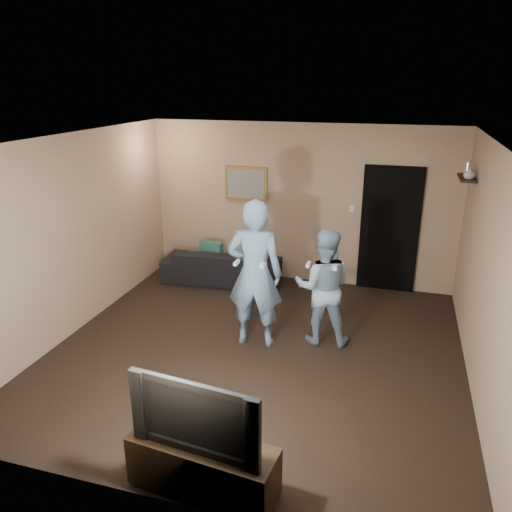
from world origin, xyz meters
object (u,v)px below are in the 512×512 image
(sofa, at_px, (222,266))
(tv_console, at_px, (203,466))
(television, at_px, (200,411))
(wii_player_right, at_px, (323,287))
(wii_player_left, at_px, (255,274))

(sofa, relative_size, tv_console, 1.56)
(tv_console, distance_m, television, 0.54)
(sofa, xyz_separation_m, wii_player_right, (1.93, -1.55, 0.48))
(television, distance_m, wii_player_left, 2.52)
(wii_player_left, relative_size, wii_player_right, 1.26)
(sofa, distance_m, wii_player_right, 2.52)
(sofa, bearing_deg, tv_console, 103.78)
(tv_console, xyz_separation_m, television, (0.00, 0.00, 0.54))
(television, bearing_deg, sofa, 114.27)
(television, height_order, wii_player_right, wii_player_right)
(wii_player_left, bearing_deg, wii_player_right, 19.21)
(sofa, height_order, wii_player_left, wii_player_left)
(sofa, bearing_deg, wii_player_right, 136.98)
(wii_player_left, distance_m, wii_player_right, 0.89)
(television, bearing_deg, wii_player_left, 102.95)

